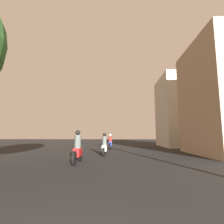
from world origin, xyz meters
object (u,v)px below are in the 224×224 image
Objects in this scene: motorcycle_blue at (110,143)px; building_right_far at (184,112)px; motorcycle_white at (104,146)px; motorcycle_red at (78,150)px.

motorcycle_blue is 0.24× the size of building_right_far.
motorcycle_white is 0.94× the size of motorcycle_blue.
motorcycle_red is at bearing -110.62° from motorcycle_white.
motorcycle_white is at bearing 79.35° from motorcycle_red.
motorcycle_red reaches higher than motorcycle_white.
building_right_far is (10.16, 12.67, 3.60)m from motorcycle_red.
building_right_far reaches higher than motorcycle_red.
motorcycle_red is at bearing -128.73° from building_right_far.
motorcycle_blue is 10.29m from building_right_far.
building_right_far is at bearing 41.75° from motorcycle_white.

